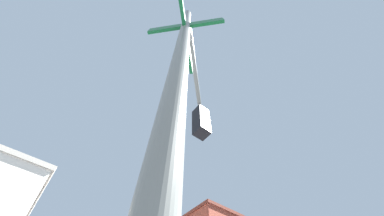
{
  "coord_description": "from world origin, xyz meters",
  "views": [
    {
      "loc": [
        -6.88,
        -7.74,
        1.12
      ],
      "look_at": [
        -6.18,
        -6.85,
        2.83
      ],
      "focal_mm": 17.17,
      "sensor_mm": 36.0,
      "label": 1
    }
  ],
  "objects": [
    {
      "name": "traffic_signal_near",
      "position": [
        -5.98,
        -6.68,
        3.56
      ],
      "size": [
        2.06,
        1.98,
        5.09
      ],
      "color": "slate",
      "rests_on": "ground_plane"
    }
  ]
}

